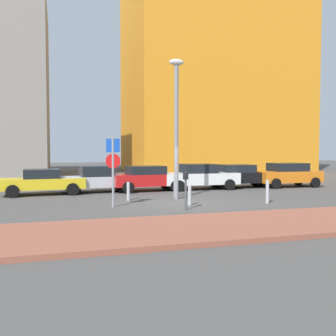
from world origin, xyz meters
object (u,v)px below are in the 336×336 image
Objects in this scene: parking_meter at (186,186)px; traffic_bollard_mid at (267,192)px; parking_sign_post at (113,164)px; parked_car_orange at (288,174)px; parked_car_black at (240,176)px; traffic_bollard_near at (128,191)px; street_lamp at (176,117)px; parked_car_white at (199,176)px; parked_car_red at (147,178)px; parked_car_silver at (98,179)px; traffic_bollard_far at (190,195)px; traffic_bollard_edge at (175,186)px; parked_car_yellow at (43,181)px.

parking_meter is 4.16m from traffic_bollard_mid.
parked_car_orange is at bearing 24.09° from parking_sign_post.
parked_car_black is 8.79m from traffic_bollard_near.
parked_car_orange is 0.62× the size of street_lamp.
parked_car_white is 6.45m from traffic_bollard_mid.
parked_car_red reaches higher than traffic_bollard_mid.
parked_car_orange is at bearing -1.97° from parked_car_silver.
traffic_bollard_far is (0.40, -5.97, -0.33)m from parked_car_red.
parking_meter reaches higher than parked_car_silver.
traffic_bollard_mid is (4.06, 0.75, -0.44)m from parking_meter.
parked_car_white is at bearing 36.67° from traffic_bollard_near.
traffic_bollard_mid is (3.87, -6.38, -0.25)m from parked_car_red.
parked_car_red is at bearing 63.50° from parking_sign_post.
parked_car_orange is at bearing 36.52° from parking_meter.
parked_car_white is at bearing 43.05° from parking_sign_post.
traffic_bollard_edge is (0.93, 4.26, -0.44)m from parking_meter.
traffic_bollard_mid is at bearing -44.55° from parked_car_silver.
parked_car_orange is (5.93, -0.25, 0.03)m from parked_car_white.
traffic_bollard_edge is (2.54, 0.82, 0.09)m from traffic_bollard_near.
parking_sign_post reaches higher than parked_car_white.
traffic_bollard_edge is (6.43, -2.68, -0.18)m from parked_car_yellow.
parking_meter is at bearing -91.53° from parked_car_red.
parked_car_red is 5.99m from traffic_bollard_far.
parked_car_orange is 2.81× the size of parking_meter.
traffic_bollard_edge is at bearing 131.74° from traffic_bollard_mid.
parking_sign_post is 1.91× the size of parking_meter.
parked_car_red reaches higher than parked_car_yellow.
traffic_bollard_far is (3.17, -0.43, -1.34)m from parking_sign_post.
parked_car_white is at bearing 54.95° from street_lamp.
parking_sign_post is at bearing -116.50° from parked_car_red.
parked_car_silver is at bearing 129.53° from street_lamp.
traffic_bollard_edge is (3.51, 2.67, -1.26)m from parking_sign_post.
street_lamp is 6.42× the size of traffic_bollard_edge.
traffic_bollard_mid is (0.67, -6.41, -0.26)m from parked_car_white.
parked_car_yellow is 1.53× the size of parking_sign_post.
traffic_bollard_near is at bearing -162.08° from traffic_bollard_edge.
traffic_bollard_near is at bearing 154.64° from traffic_bollard_mid.
parked_car_silver is at bearing 178.03° from parked_car_orange.
parked_car_yellow is at bearing 157.37° from traffic_bollard_edge.
parked_car_orange reaches higher than parked_car_silver.
parked_car_silver is 0.89× the size of parked_car_white.
parked_car_silver is 11.94m from parked_car_orange.
parked_car_black is 9.69m from parking_meter.
parked_car_yellow is 5.68m from parked_car_red.
traffic_bollard_far is at bearing -86.16° from parked_car_red.
parking_sign_post is (-5.97, -5.58, 1.00)m from parked_car_white.
parked_car_white reaches higher than parked_car_yellow.
traffic_bollard_near is at bearing 62.39° from parking_sign_post.
parked_car_orange is 11.61m from parking_meter.
traffic_bollard_near is at bearing -42.01° from parked_car_yellow.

